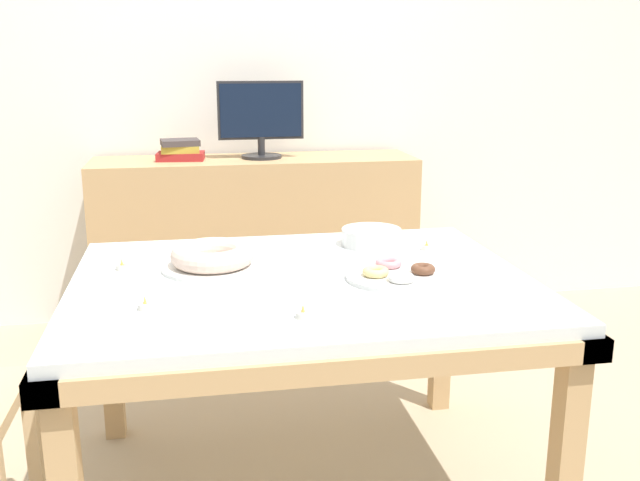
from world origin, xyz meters
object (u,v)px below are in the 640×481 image
plate_stack (371,237)px  tealight_centre (145,306)px  tealight_left_edge (427,247)px  tealight_right_edge (122,267)px  book_stack (180,150)px  tealight_near_front (303,314)px  computer_monitor (261,120)px  cake_chocolate_round (213,258)px  pastry_platter (396,274)px

plate_stack → tealight_centre: size_ratio=5.25×
tealight_left_edge → tealight_centre: bearing=-154.5°
tealight_centre → tealight_right_edge: (-0.09, 0.39, 0.00)m
book_stack → tealight_left_edge: 1.54m
tealight_left_edge → tealight_near_front: bearing=-132.2°
plate_stack → tealight_centre: plate_stack is taller
computer_monitor → cake_chocolate_round: bearing=-102.2°
tealight_centre → tealight_near_front: bearing=-18.9°
cake_chocolate_round → tealight_right_edge: cake_chocolate_round is taller
pastry_platter → plate_stack: size_ratio=1.46×
book_stack → tealight_near_front: size_ratio=5.97×
tealight_right_edge → tealight_left_edge: bearing=3.2°
pastry_platter → plate_stack: bearing=86.6°
tealight_left_edge → tealight_centre: 1.03m
book_stack → tealight_centre: book_stack is taller
plate_stack → tealight_near_front: size_ratio=5.25×
book_stack → tealight_right_edge: book_stack is taller
plate_stack → tealight_right_edge: plate_stack is taller
book_stack → tealight_centre: bearing=-93.0°
tealight_left_edge → tealight_centre: (-0.93, -0.44, 0.00)m
tealight_near_front → cake_chocolate_round: bearing=113.6°
tealight_near_front → tealight_right_edge: size_ratio=1.00×
cake_chocolate_round → tealight_right_edge: size_ratio=8.00×
tealight_left_edge → tealight_centre: size_ratio=1.00×
tealight_left_edge → tealight_near_front: 0.78m
tealight_left_edge → tealight_right_edge: bearing=-176.8°
tealight_centre → tealight_right_edge: 0.40m
tealight_left_edge → tealight_right_edge: 1.02m
plate_stack → tealight_right_edge: 0.86m
tealight_left_edge → tealight_near_front: size_ratio=1.00×
plate_stack → tealight_near_front: plate_stack is taller
tealight_left_edge → pastry_platter: bearing=-123.2°
computer_monitor → tealight_near_front: (-0.09, -1.85, -0.34)m
pastry_platter → cake_chocolate_round: bearing=159.4°
book_stack → cake_chocolate_round: 1.39m
book_stack → cake_chocolate_round: bearing=-85.8°
cake_chocolate_round → tealight_near_front: bearing=-66.4°
book_stack → plate_stack: 1.36m
cake_chocolate_round → pastry_platter: (0.54, -0.20, -0.02)m
tealight_left_edge → tealight_near_front: same height
computer_monitor → tealight_left_edge: 1.39m
computer_monitor → book_stack: 0.42m
plate_stack → tealight_right_edge: bearing=-169.6°
book_stack → plate_stack: (0.66, -1.18, -0.18)m
pastry_platter → tealight_left_edge: pastry_platter is taller
computer_monitor → pastry_platter: 1.63m
book_stack → cake_chocolate_round: book_stack is taller
pastry_platter → tealight_right_edge: size_ratio=7.67×
cake_chocolate_round → tealight_left_edge: 0.74m
tealight_left_edge → tealight_right_edge: size_ratio=1.00×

